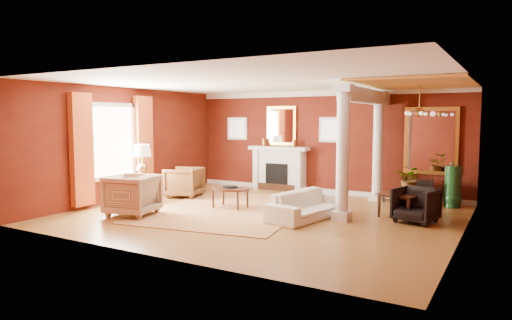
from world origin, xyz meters
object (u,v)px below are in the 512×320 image
Objects in this scene: armchair_leopard at (184,181)px; dining_table at (410,197)px; side_table at (143,164)px; sofa at (307,201)px; armchair_stripe at (132,193)px; coffee_table at (230,189)px.

dining_table is (5.77, 0.64, -0.03)m from armchair_leopard.
armchair_leopard is 0.61× the size of side_table.
sofa is 2.23× the size of armchair_leopard.
coffee_table is at bearing 127.94° from armchair_stripe.
sofa is 2.03× the size of coffee_table.
coffee_table is (1.42, 1.74, -0.05)m from armchair_stripe.
coffee_table is 0.66× the size of dining_table.
dining_table is (5.25, 3.05, -0.08)m from armchair_stripe.
side_table is at bearing 122.69° from dining_table.
sofa is 1.35× the size of dining_table.
armchair_stripe is 0.67× the size of side_table.
dining_table is (1.80, 1.46, 0.02)m from sofa.
armchair_leopard reaches higher than sofa.
dining_table is at bearing 81.72° from armchair_leopard.
sofa reaches higher than coffee_table.
dining_table reaches higher than sofa.
side_table is at bearing 105.53° from sofa.
armchair_stripe is 0.67× the size of dining_table.
coffee_table is at bearing 125.31° from dining_table.
armchair_leopard is (-3.97, 0.83, 0.06)m from sofa.
sofa is at bearing 145.46° from dining_table.
armchair_leopard is 1.33m from side_table.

